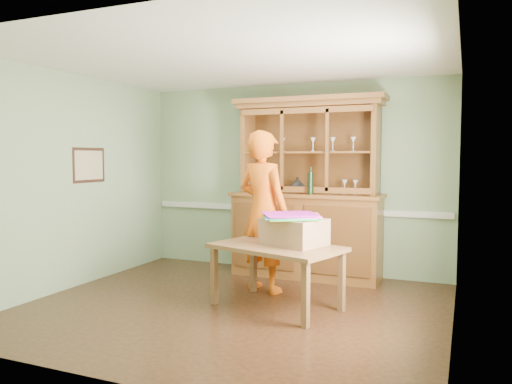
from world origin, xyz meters
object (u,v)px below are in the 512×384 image
at_px(cardboard_box, 294,232).
at_px(dining_table, 276,253).
at_px(china_hutch, 307,215).
at_px(person, 263,211).

bearing_deg(cardboard_box, dining_table, -145.76).
bearing_deg(china_hutch, dining_table, -85.32).
height_order(china_hutch, dining_table, china_hutch).
xyz_separation_m(china_hutch, cardboard_box, (0.29, -1.42, -0.02)).
relative_size(china_hutch, cardboard_box, 3.96).
distance_m(china_hutch, person, 0.98).
relative_size(dining_table, cardboard_box, 2.51).
bearing_deg(person, dining_table, 142.94).
height_order(china_hutch, person, china_hutch).
bearing_deg(cardboard_box, person, 138.84).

